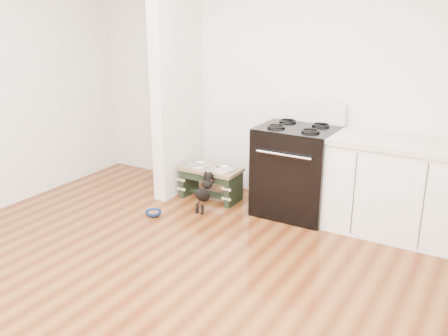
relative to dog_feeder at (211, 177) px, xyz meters
The scene contains 8 objects.
ground 2.16m from the dog_feeder, 70.73° to the right, with size 5.00×5.00×0.00m, color #4F230E.
room_shell 2.54m from the dog_feeder, 70.73° to the right, with size 5.00×5.00×5.00m.
partition_wall 1.19m from the dog_feeder, behind, with size 0.15×0.80×2.70m, color silver.
oven_range 0.99m from the dog_feeder, ahead, with size 0.76×0.69×1.14m.
cabinet_run 1.95m from the dog_feeder, ahead, with size 1.24×0.64×0.91m.
dog_feeder is the anchor object (origin of this frame).
puppy 0.33m from the dog_feeder, 68.85° to the right, with size 0.12×0.34×0.41m.
floor_bowl 0.78m from the dog_feeder, 110.27° to the right, with size 0.21×0.21×0.05m.
Camera 1 is at (2.07, -2.39, 2.09)m, focal length 40.00 mm.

